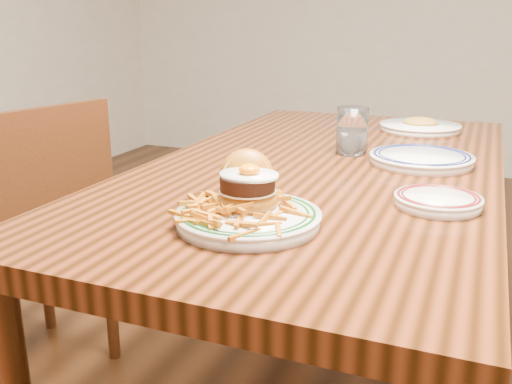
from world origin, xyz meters
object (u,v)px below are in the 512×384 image
at_px(table, 324,196).
at_px(main_plate, 248,205).
at_px(chair_left, 36,237).
at_px(side_plate, 438,200).

bearing_deg(table, main_plate, -90.97).
relative_size(table, chair_left, 1.83).
xyz_separation_m(main_plate, side_plate, (0.31, 0.22, -0.02)).
height_order(table, chair_left, chair_left).
bearing_deg(main_plate, side_plate, 11.17).
distance_m(table, main_plate, 0.50).
distance_m(chair_left, main_plate, 0.97).
height_order(chair_left, side_plate, chair_left).
height_order(table, side_plate, side_plate).
relative_size(chair_left, main_plate, 3.16).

